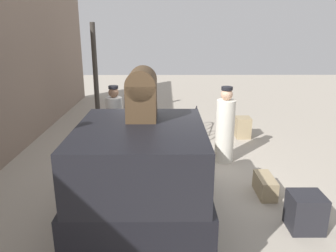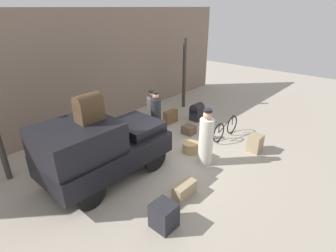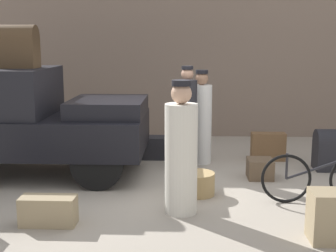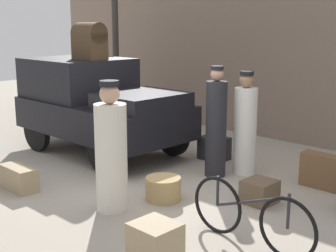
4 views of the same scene
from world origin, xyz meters
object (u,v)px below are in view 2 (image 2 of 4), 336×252
Objects in this scene: suitcase_small_leather at (184,190)px; trunk_on_truck_roof at (89,107)px; trunk_large_brown at (189,130)px; suitcase_tan_flat at (164,216)px; trunk_barrel_dark at (197,111)px; wicker_basket at (190,147)px; porter_standing_middle at (206,140)px; truck at (99,147)px; trunk_umber_medium at (171,117)px; suitcase_black_upright at (255,143)px; porter_carrying_trunk at (156,119)px; trunk_wicker_pale at (130,135)px; bicycle at (226,128)px; porter_with_bicycle at (152,115)px.

trunk_on_truck_roof is at bearing 116.24° from suitcase_small_leather.
trunk_large_brown is 0.75× the size of suitcase_tan_flat.
trunk_barrel_dark is 1.23× the size of suitcase_tan_flat.
wicker_basket is 0.29× the size of porter_standing_middle.
trunk_on_truck_roof is at bearing 162.17° from wicker_basket.
truck is 5.43× the size of trunk_umber_medium.
suitcase_black_upright is (3.42, -0.34, 0.11)m from suitcase_small_leather.
trunk_on_truck_roof reaches higher than trunk_umber_medium.
trunk_umber_medium is (4.46, 3.71, -0.03)m from suitcase_tan_flat.
porter_carrying_trunk is 3.11× the size of suitcase_black_upright.
suitcase_small_leather is 1.54× the size of trunk_large_brown.
trunk_barrel_dark is at bearing 23.80° from trunk_large_brown.
trunk_large_brown is 2.28m from trunk_wicker_pale.
wicker_basket is at bearing 132.92° from suitcase_black_upright.
suitcase_small_leather is at bearing -165.40° from bicycle.
porter_carrying_trunk reaches higher than porter_standing_middle.
trunk_barrel_dark is at bearing 31.59° from wicker_basket.
trunk_on_truck_roof is at bearing -151.47° from trunk_wicker_pale.
bicycle is 2.79× the size of suitcase_tan_flat.
suitcase_small_leather is 0.98× the size of trunk_on_truck_roof.
suitcase_black_upright is (0.42, -2.51, 0.13)m from trunk_large_brown.
porter_carrying_trunk is 2.63m from trunk_barrel_dark.
suitcase_black_upright is at bearing -58.78° from trunk_wicker_pale.
trunk_umber_medium is at bearing 45.57° from suitcase_small_leather.
porter_with_bicycle is (0.27, 0.46, -0.06)m from porter_carrying_trunk.
trunk_large_brown is (3.00, 2.17, -0.02)m from suitcase_small_leather.
trunk_large_brown is (1.32, 1.66, -0.65)m from porter_standing_middle.
trunk_on_truck_roof reaches higher than porter_carrying_trunk.
suitcase_small_leather is 3.23m from trunk_on_truck_roof.
porter_with_bicycle is (2.97, 0.91, -0.20)m from truck.
porter_with_bicycle is 3.80m from suitcase_black_upright.
suitcase_small_leather is at bearing 15.32° from suitcase_tan_flat.
porter_standing_middle reaches higher than porter_with_bicycle.
bicycle is at bearing -15.13° from trunk_on_truck_roof.
trunk_on_truck_roof is at bearing 148.09° from porter_standing_middle.
trunk_wicker_pale is at bearing 100.76° from porter_standing_middle.
trunk_barrel_dark reaches higher than suitcase_black_upright.
trunk_barrel_dark reaches higher than trunk_wicker_pale.
suitcase_small_leather is (-1.75, -2.70, -0.68)m from porter_carrying_trunk.
porter_standing_middle reaches higher than trunk_umber_medium.
trunk_wicker_pale is 3.23m from trunk_on_truck_roof.
truck reaches higher than suitcase_tan_flat.
porter_carrying_trunk is at bearing 8.96° from trunk_on_truck_roof.
suitcase_tan_flat is at bearing -120.76° from trunk_wicker_pale.
porter_with_bicycle is at bearing 86.98° from wicker_basket.
porter_carrying_trunk is at bearing 9.45° from truck.
bicycle is at bearing -82.26° from trunk_umber_medium.
trunk_on_truck_roof reaches higher than suitcase_small_leather.
trunk_barrel_dark is 1.42× the size of trunk_wicker_pale.
suitcase_small_leather is at bearing -144.11° from trunk_large_brown.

